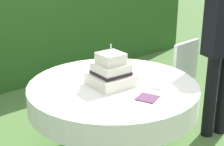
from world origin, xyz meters
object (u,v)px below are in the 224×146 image
at_px(wedding_cake, 111,73).
at_px(serving_plate_near, 144,69).
at_px(serving_plate_far, 160,87).
at_px(napkin_stack, 147,98).
at_px(garden_chair, 177,71).
at_px(standing_person, 223,47).
at_px(cake_table, 113,95).

relative_size(wedding_cake, serving_plate_near, 2.37).
bearing_deg(serving_plate_far, napkin_stack, -160.88).
height_order(garden_chair, standing_person, standing_person).
bearing_deg(serving_plate_near, garden_chair, 12.19).
xyz_separation_m(wedding_cake, serving_plate_far, (0.27, -0.30, -0.10)).
bearing_deg(garden_chair, napkin_stack, -151.03).
xyz_separation_m(serving_plate_near, standing_person, (0.67, -0.38, 0.17)).
height_order(napkin_stack, garden_chair, garden_chair).
bearing_deg(cake_table, wedding_cake, -171.42).
bearing_deg(cake_table, napkin_stack, -89.26).
distance_m(garden_chair, standing_person, 0.65).
distance_m(cake_table, garden_chair, 1.15).
bearing_deg(serving_plate_near, napkin_stack, -132.85).
relative_size(wedding_cake, garden_chair, 0.39).
height_order(serving_plate_near, napkin_stack, serving_plate_near).
relative_size(cake_table, standing_person, 0.89).
distance_m(serving_plate_far, garden_chair, 1.05).
bearing_deg(wedding_cake, cake_table, 8.58).
height_order(cake_table, garden_chair, garden_chair).
distance_m(napkin_stack, garden_chair, 1.29).
xyz_separation_m(wedding_cake, napkin_stack, (0.03, -0.39, -0.10)).
bearing_deg(cake_table, standing_person, -15.08).
height_order(wedding_cake, napkin_stack, wedding_cake).
bearing_deg(serving_plate_near, wedding_cake, -169.71).
height_order(wedding_cake, standing_person, standing_person).
relative_size(serving_plate_near, napkin_stack, 0.99).
xyz_separation_m(cake_table, napkin_stack, (0.01, -0.39, 0.11)).
relative_size(serving_plate_near, standing_person, 0.09).
distance_m(wedding_cake, garden_chair, 1.21).
xyz_separation_m(serving_plate_near, napkin_stack, (-0.44, -0.47, -0.00)).
height_order(cake_table, wedding_cake, wedding_cake).
height_order(napkin_stack, standing_person, standing_person).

